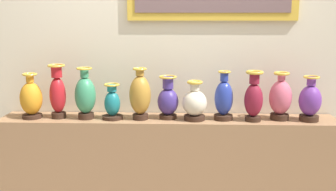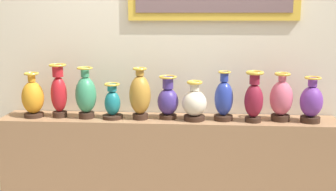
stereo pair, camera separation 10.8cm
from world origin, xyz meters
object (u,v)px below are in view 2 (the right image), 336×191
vase_crimson (59,92)px  vase_indigo (168,100)px  vase_ivory (194,103)px  vase_violet (311,102)px  vase_amber (33,98)px  vase_cobalt (224,99)px  vase_jade (86,95)px  vase_burgundy (254,99)px  vase_teal (112,103)px  vase_ochre (140,95)px  vase_rose (281,99)px

vase_crimson → vase_indigo: vase_crimson is taller
vase_crimson → vase_ivory: (1.05, -0.02, -0.07)m
vase_violet → vase_crimson: bearing=179.4°
vase_amber → vase_crimson: 0.21m
vase_crimson → vase_cobalt: (1.27, -0.00, -0.04)m
vase_amber → vase_indigo: bearing=1.4°
vase_amber → vase_jade: size_ratio=0.88×
vase_cobalt → vase_crimson: bearing=179.8°
vase_indigo → vase_violet: vase_violet is taller
vase_jade → vase_burgundy: bearing=-1.1°
vase_ivory → vase_burgundy: vase_burgundy is taller
vase_indigo → vase_cobalt: (0.42, -0.02, 0.02)m
vase_amber → vase_burgundy: (1.69, -0.03, 0.02)m
vase_teal → vase_indigo: (0.43, 0.03, 0.02)m
vase_teal → vase_burgundy: (1.06, -0.02, 0.06)m
vase_ochre → vase_burgundy: (0.85, -0.02, -0.01)m
vase_ochre → vase_ivory: vase_ochre is taller
vase_amber → vase_ivory: bearing=-0.5°
vase_amber → vase_burgundy: bearing=-0.9°
vase_crimson → vase_ochre: size_ratio=1.05×
vase_amber → vase_rose: bearing=0.7°
vase_ochre → vase_indigo: vase_ochre is taller
vase_burgundy → vase_violet: bearing=2.7°
vase_jade → vase_ivory: (0.83, -0.01, -0.05)m
vase_indigo → vase_burgundy: vase_burgundy is taller
vase_indigo → vase_ivory: vase_indigo is taller
vase_amber → vase_rose: (1.90, 0.02, 0.01)m
vase_ivory → vase_amber: bearing=179.5°
vase_jade → vase_cobalt: size_ratio=1.06×
vase_burgundy → vase_amber: bearing=179.1°
vase_jade → vase_ochre: (0.42, -0.00, 0.00)m
vase_jade → vase_indigo: 0.63m
vase_cobalt → vase_ivory: bearing=-175.1°
vase_crimson → vase_cobalt: bearing=-0.2°
vase_ivory → vase_violet: 0.86m
vase_teal → vase_ochre: bearing=0.1°
vase_ochre → vase_violet: vase_ochre is taller
vase_jade → vase_ochre: 0.42m
vase_amber → vase_violet: bearing=-0.2°
vase_teal → vase_ochre: (0.21, 0.00, 0.07)m
vase_teal → vase_burgundy: size_ratio=0.72×
vase_ivory → vase_burgundy: (0.44, -0.02, 0.04)m
vase_ochre → vase_ivory: bearing=-0.9°
vase_rose → vase_amber: bearing=-179.3°
vase_rose → vase_violet: 0.22m
vase_jade → vase_violet: 1.69m
vase_teal → vase_violet: 1.49m
vase_amber → vase_crimson: bearing=3.2°
vase_crimson → vase_violet: 1.91m
vase_indigo → vase_jade: bearing=-177.3°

